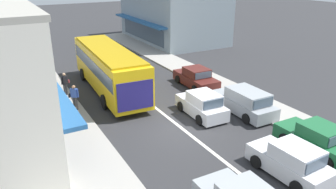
% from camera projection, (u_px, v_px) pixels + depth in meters
% --- Properties ---
extents(ground_plane, '(140.00, 140.00, 0.00)m').
position_uv_depth(ground_plane, '(181.00, 127.00, 18.79)').
color(ground_plane, '#2D2D30').
extents(lane_centre_line, '(0.20, 28.00, 0.01)m').
position_uv_depth(lane_centre_line, '(150.00, 104.00, 22.05)').
color(lane_centre_line, silver).
rests_on(lane_centre_line, ground).
extents(sidewalk_left, '(5.20, 44.00, 0.14)m').
position_uv_depth(sidewalk_left, '(39.00, 112.00, 20.59)').
color(sidewalk_left, '#A39E96').
rests_on(sidewalk_left, ground).
extents(kerb_right, '(2.80, 44.00, 0.12)m').
position_uv_depth(kerb_right, '(208.00, 80.00, 26.45)').
color(kerb_right, '#A39E96').
rests_on(kerb_right, ground).
extents(building_right_far, '(9.28, 13.46, 7.62)m').
position_uv_depth(building_right_far, '(173.00, 9.00, 39.78)').
color(building_right_far, '#84939E').
rests_on(building_right_far, ground).
extents(city_bus, '(3.13, 10.97, 3.23)m').
position_uv_depth(city_bus, '(109.00, 67.00, 23.58)').
color(city_bus, yellow).
rests_on(city_bus, ground).
extents(hatchback_behind_bus_mid, '(1.94, 3.77, 1.54)m').
position_uv_depth(hatchback_behind_bus_mid, '(291.00, 161.00, 14.25)').
color(hatchback_behind_bus_mid, silver).
rests_on(hatchback_behind_bus_mid, ground).
extents(hatchback_behind_bus_near, '(1.90, 3.75, 1.54)m').
position_uv_depth(hatchback_behind_bus_near, '(202.00, 105.00, 20.05)').
color(hatchback_behind_bus_near, silver).
rests_on(hatchback_behind_bus_near, ground).
extents(parked_sedan_kerb_front, '(1.93, 4.21, 1.47)m').
position_uv_depth(parked_sedan_kerb_front, '(318.00, 140.00, 16.12)').
color(parked_sedan_kerb_front, '#1E6638').
rests_on(parked_sedan_kerb_front, ground).
extents(parked_wagon_kerb_second, '(1.99, 4.52, 1.58)m').
position_uv_depth(parked_wagon_kerb_second, '(245.00, 102.00, 20.41)').
color(parked_wagon_kerb_second, '#9EA3A8').
rests_on(parked_wagon_kerb_second, ground).
extents(parked_sedan_kerb_third, '(1.98, 4.24, 1.47)m').
position_uv_depth(parked_sedan_kerb_third, '(196.00, 78.00, 25.01)').
color(parked_sedan_kerb_third, '#561E19').
rests_on(parked_sedan_kerb_third, ground).
extents(traffic_light_downstreet, '(0.32, 0.24, 4.20)m').
position_uv_depth(traffic_light_downstreet, '(38.00, 27.00, 33.47)').
color(traffic_light_downstreet, gray).
rests_on(traffic_light_downstreet, ground).
extents(pedestrian_with_handbag_near, '(0.59, 0.51, 1.63)m').
position_uv_depth(pedestrian_with_handbag_near, '(74.00, 96.00, 20.49)').
color(pedestrian_with_handbag_near, '#333338').
rests_on(pedestrian_with_handbag_near, sidewalk_left).
extents(pedestrian_browsing_midblock, '(0.62, 0.48, 1.63)m').
position_uv_depth(pedestrian_browsing_midblock, '(65.00, 83.00, 22.82)').
color(pedestrian_browsing_midblock, '#333338').
rests_on(pedestrian_browsing_midblock, sidewalk_left).
extents(pedestrian_far_walker, '(0.44, 0.64, 1.63)m').
position_uv_depth(pedestrian_far_walker, '(44.00, 65.00, 26.96)').
color(pedestrian_far_walker, '#333338').
rests_on(pedestrian_far_walker, sidewalk_left).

